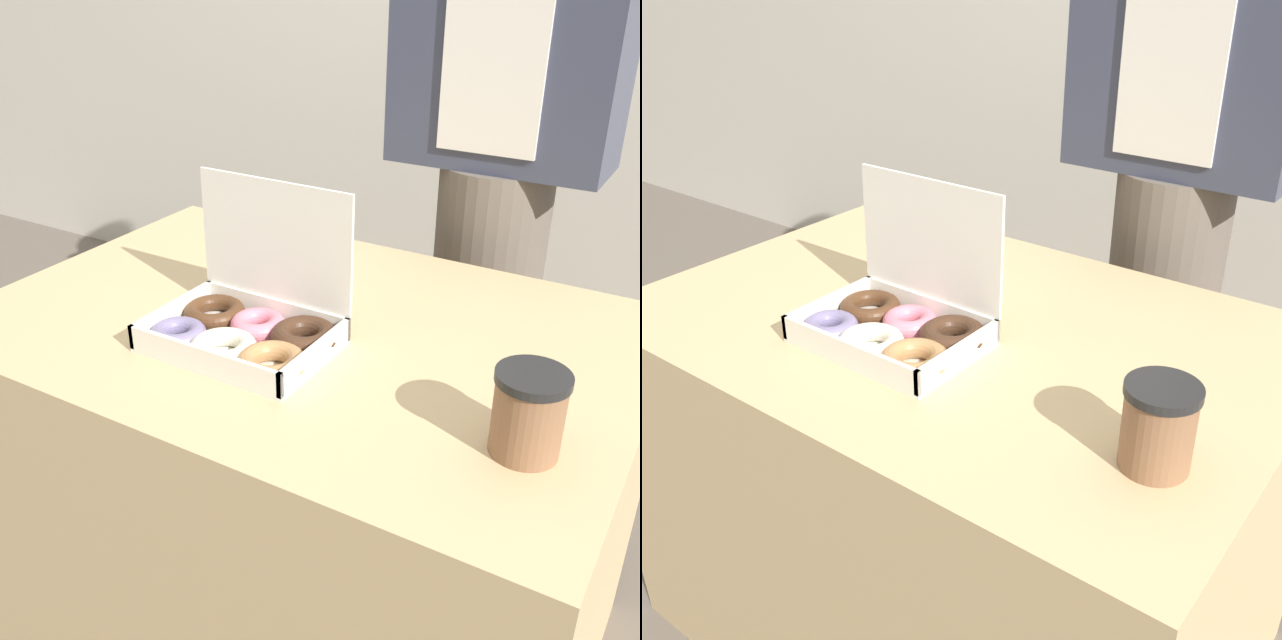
% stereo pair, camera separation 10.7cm
% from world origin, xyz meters
% --- Properties ---
extents(ground_plane, '(14.00, 14.00, 0.00)m').
position_xyz_m(ground_plane, '(0.00, 0.00, 0.00)').
color(ground_plane, '#665B51').
extents(table, '(1.12, 0.76, 0.73)m').
position_xyz_m(table, '(0.00, 0.00, 0.36)').
color(table, tan).
rests_on(table, ground_plane).
extents(donut_box, '(0.33, 0.24, 0.25)m').
position_xyz_m(donut_box, '(-0.03, -0.12, 0.76)').
color(donut_box, white).
rests_on(donut_box, table).
extents(coffee_cup, '(0.09, 0.09, 0.12)m').
position_xyz_m(coffee_cup, '(0.43, -0.16, 0.79)').
color(coffee_cup, '#8C6042').
rests_on(coffee_cup, table).
extents(person_customer, '(0.46, 0.25, 1.68)m').
position_xyz_m(person_customer, '(0.12, 0.61, 0.91)').
color(person_customer, '#665B51').
rests_on(person_customer, ground_plane).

